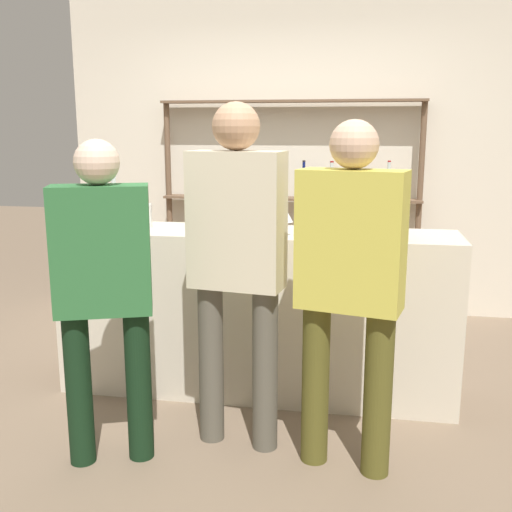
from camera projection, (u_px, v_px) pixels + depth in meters
name	position (u px, v px, depth m)	size (l,w,h in m)	color
ground_plane	(256.00, 389.00, 3.75)	(16.00, 16.00, 0.00)	#7A6651
bar_counter	(256.00, 312.00, 3.65)	(2.37, 0.51, 1.00)	beige
back_wall	(293.00, 152.00, 5.25)	(3.97, 0.12, 2.80)	beige
back_shelf	(290.00, 175.00, 5.12)	(2.22, 0.18, 1.83)	brown
counter_bottle_0	(400.00, 218.00, 3.25)	(0.08, 0.08, 0.32)	black
counter_bottle_1	(115.00, 205.00, 3.62)	(0.08, 0.08, 0.35)	silver
counter_bottle_2	(275.00, 205.00, 3.60)	(0.09, 0.09, 0.37)	black
wine_glass	(286.00, 217.00, 3.35)	(0.07, 0.07, 0.15)	silver
ice_bucket	(232.00, 211.00, 3.62)	(0.18, 0.18, 0.22)	#846647
cork_jar	(141.00, 216.00, 3.65)	(0.13, 0.13, 0.15)	silver
customer_center	(237.00, 252.00, 2.91)	(0.48, 0.26, 1.72)	#575347
customer_left	(103.00, 281.00, 2.77)	(0.48, 0.33, 1.56)	black
customer_right	(350.00, 275.00, 2.70)	(0.50, 0.31, 1.64)	brown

